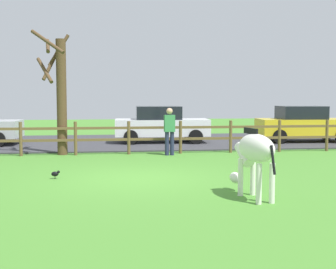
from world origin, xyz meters
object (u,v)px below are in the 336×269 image
(parked_car_yellow, at_px, (303,124))
(visitor_right_of_tree, at_px, (169,129))
(bare_tree, at_px, (60,90))
(crow_on_grass, at_px, (55,174))
(parked_car_white, at_px, (161,124))
(zebra, at_px, (254,153))

(parked_car_yellow, relative_size, visitor_right_of_tree, 2.50)
(bare_tree, height_order, parked_car_yellow, bare_tree)
(crow_on_grass, distance_m, visitor_right_of_tree, 5.56)
(bare_tree, bearing_deg, parked_car_yellow, 15.98)
(crow_on_grass, bearing_deg, bare_tree, 93.33)
(parked_car_white, bearing_deg, zebra, -87.42)
(zebra, distance_m, parked_car_yellow, 12.17)
(zebra, xyz_separation_m, crow_on_grass, (-4.18, 2.89, -0.80))
(zebra, height_order, parked_car_white, parked_car_white)
(crow_on_grass, distance_m, parked_car_yellow, 12.65)
(zebra, relative_size, visitor_right_of_tree, 1.18)
(crow_on_grass, bearing_deg, parked_car_yellow, 38.47)
(zebra, height_order, visitor_right_of_tree, visitor_right_of_tree)
(bare_tree, height_order, visitor_right_of_tree, bare_tree)
(parked_car_white, distance_m, visitor_right_of_tree, 4.12)
(zebra, xyz_separation_m, parked_car_white, (-0.51, 11.28, -0.08))
(parked_car_white, relative_size, visitor_right_of_tree, 2.48)
(crow_on_grass, xyz_separation_m, parked_car_white, (3.67, 8.39, 0.72))
(crow_on_grass, bearing_deg, parked_car_white, 66.38)
(bare_tree, height_order, crow_on_grass, bare_tree)
(crow_on_grass, height_order, parked_car_white, parked_car_white)
(bare_tree, relative_size, crow_on_grass, 19.97)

